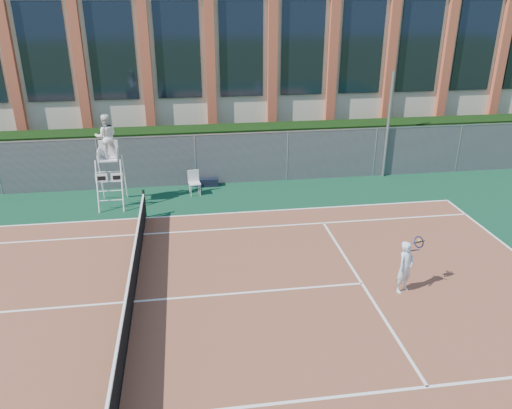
{
  "coord_description": "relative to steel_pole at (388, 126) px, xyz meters",
  "views": [
    {
      "loc": [
        1.65,
        -11.68,
        7.67
      ],
      "look_at": [
        3.77,
        3.0,
        1.38
      ],
      "focal_mm": 35.0,
      "sensor_mm": 36.0,
      "label": 1
    }
  ],
  "objects": [
    {
      "name": "tennis_court",
      "position": [
        -10.44,
        -8.7,
        -2.31
      ],
      "size": [
        23.77,
        10.97,
        0.02
      ],
      "primitive_type": "cube",
      "color": "brown",
      "rests_on": "apron"
    },
    {
      "name": "sports_bag_far",
      "position": [
        -8.44,
        -0.1,
        -2.2
      ],
      "size": [
        0.62,
        0.51,
        0.23
      ],
      "primitive_type": "cube",
      "rotation": [
        0.0,
        0.0,
        -0.54
      ],
      "color": "black",
      "rests_on": "apron"
    },
    {
      "name": "ground",
      "position": [
        -10.44,
        -8.7,
        -2.33
      ],
      "size": [
        120.0,
        120.0,
        0.0
      ],
      "primitive_type": "plane",
      "color": "#233814"
    },
    {
      "name": "sports_bag_near",
      "position": [
        -7.91,
        -0.16,
        -2.15
      ],
      "size": [
        0.8,
        0.33,
        0.34
      ],
      "primitive_type": "cube",
      "rotation": [
        0.0,
        0.0,
        -0.02
      ],
      "color": "black",
      "rests_on": "apron"
    },
    {
      "name": "tennis_player",
      "position": [
        -3.04,
        -9.22,
        -1.54
      ],
      "size": [
        0.92,
        0.71,
        1.54
      ],
      "color": "silver",
      "rests_on": "tennis_court"
    },
    {
      "name": "plastic_chair",
      "position": [
        -8.56,
        -0.96,
        -1.73
      ],
      "size": [
        0.52,
        0.52,
        1.0
      ],
      "color": "silver",
      "rests_on": "apron"
    },
    {
      "name": "fence",
      "position": [
        -10.44,
        0.1,
        -1.23
      ],
      "size": [
        40.0,
        0.06,
        2.2
      ],
      "primitive_type": null,
      "color": "#595E60",
      "rests_on": "ground"
    },
    {
      "name": "umpire_chair",
      "position": [
        -11.73,
        -1.65,
        0.32
      ],
      "size": [
        1.01,
        1.56,
        3.63
      ],
      "color": "white",
      "rests_on": "ground"
    },
    {
      "name": "tennis_net",
      "position": [
        -10.44,
        -8.7,
        -1.79
      ],
      "size": [
        0.1,
        11.3,
        1.1
      ],
      "color": "black",
      "rests_on": "ground"
    },
    {
      "name": "apron",
      "position": [
        -10.44,
        -7.7,
        -2.33
      ],
      "size": [
        36.0,
        20.0,
        0.01
      ],
      "primitive_type": "cube",
      "color": "#0E3D23",
      "rests_on": "ground"
    },
    {
      "name": "hedge",
      "position": [
        -10.44,
        1.3,
        -1.23
      ],
      "size": [
        40.0,
        1.4,
        2.2
      ],
      "primitive_type": "cube",
      "color": "black",
      "rests_on": "ground"
    },
    {
      "name": "steel_pole",
      "position": [
        0.0,
        0.0,
        0.0
      ],
      "size": [
        0.12,
        0.12,
        4.66
      ],
      "primitive_type": "cylinder",
      "color": "#9EA0A5",
      "rests_on": "ground"
    },
    {
      "name": "building",
      "position": [
        -10.44,
        9.25,
        1.81
      ],
      "size": [
        45.0,
        10.6,
        8.22
      ],
      "color": "beige",
      "rests_on": "ground"
    }
  ]
}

